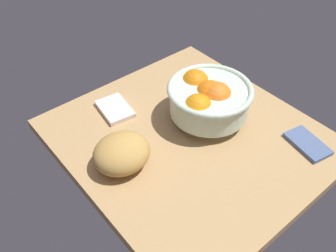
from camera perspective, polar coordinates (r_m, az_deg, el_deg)
The scene contains 5 objects.
ground_plane at distance 98.66cm, azimuth 3.40°, elevation -2.06°, with size 66.83×61.97×3.00cm, color tan.
fruit_bowl at distance 98.24cm, azimuth 6.29°, elevation 4.40°, with size 22.97×22.97×12.58cm.
bread_loaf at distance 87.99cm, azimuth -7.28°, elevation -4.24°, with size 14.15×12.73×8.27cm, color tan.
napkin_folded at distance 101.13cm, azimuth 21.02°, elevation -2.60°, with size 11.57×6.63×1.11cm, color slate.
napkin_spare at distance 105.42cm, azimuth -8.31°, elevation 2.66°, with size 11.34×7.82×1.40cm, color silver.
Camera 1 is at (49.47, -48.94, 68.44)cm, focal length 38.90 mm.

